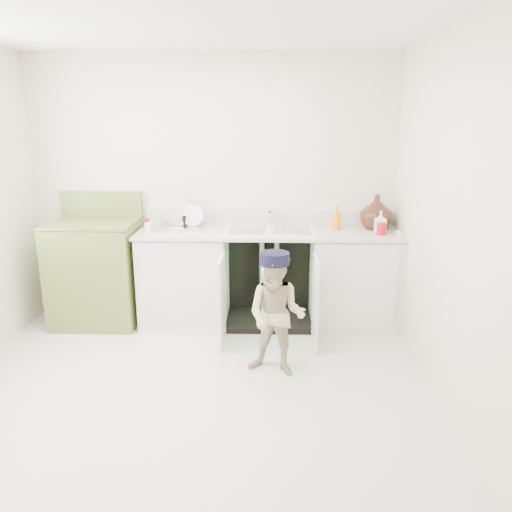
# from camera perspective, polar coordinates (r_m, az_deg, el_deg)

# --- Properties ---
(ground) EXTENTS (3.50, 3.50, 0.00)m
(ground) POSITION_cam_1_polar(r_m,az_deg,el_deg) (3.85, -7.18, -14.27)
(ground) COLOR beige
(ground) RESTS_ON ground
(room_shell) EXTENTS (6.00, 5.50, 1.26)m
(room_shell) POSITION_cam_1_polar(r_m,az_deg,el_deg) (3.41, -7.87, 4.33)
(room_shell) COLOR #EDE3CB
(room_shell) RESTS_ON ground
(counter_run) EXTENTS (2.44, 1.02, 1.22)m
(counter_run) POSITION_cam_1_polar(r_m,az_deg,el_deg) (4.73, 1.86, -2.18)
(counter_run) COLOR silver
(counter_run) RESTS_ON ground
(avocado_stove) EXTENTS (0.79, 0.65, 1.22)m
(avocado_stove) POSITION_cam_1_polar(r_m,az_deg,el_deg) (4.98, -17.72, -1.64)
(avocado_stove) COLOR olive
(avocado_stove) RESTS_ON ground
(repair_worker) EXTENTS (0.54, 0.90, 0.95)m
(repair_worker) POSITION_cam_1_polar(r_m,az_deg,el_deg) (3.77, 2.34, -6.63)
(repair_worker) COLOR #C6B28E
(repair_worker) RESTS_ON ground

